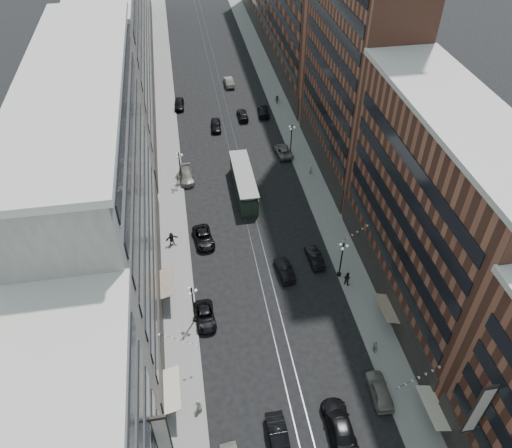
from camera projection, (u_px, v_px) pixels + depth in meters
ground at (236, 160)px, 82.48m from camera, size 220.00×220.00×0.00m
sidewalk_west at (167, 134)px, 88.46m from camera, size 4.00×180.00×0.15m
sidewalk_east at (288, 123)px, 91.22m from camera, size 4.00×180.00×0.15m
rail_west at (225, 129)px, 89.79m from camera, size 0.12×180.00×0.02m
rail_east at (232, 129)px, 89.97m from camera, size 0.12×180.00×0.02m
building_west_mid at (105, 207)px, 51.10m from camera, size 8.00×36.00×28.00m
building_west_far at (124, 12)px, 98.45m from camera, size 8.00×90.00×26.00m
building_east_mid at (433, 217)px, 52.99m from camera, size 8.00×30.00×24.00m
building_east_tower at (360, 35)px, 67.80m from camera, size 8.00×26.00×42.00m
lamppost_sw_far at (193, 303)px, 55.56m from camera, size 1.03×1.14×5.52m
lamppost_sw_mid at (180, 167)px, 75.57m from camera, size 1.03×1.14×5.52m
lamppost_se_far at (341, 258)px, 60.84m from camera, size 1.03×1.14×5.52m
lamppost_se_mid at (291, 139)px, 81.59m from camera, size 1.03×1.14×5.52m
streetcar at (244, 183)px, 74.97m from camera, size 2.76×12.45×3.44m
car_2 at (205, 316)px, 57.24m from camera, size 2.42×4.87×1.33m
car_4 at (379, 390)px, 50.04m from camera, size 2.12×4.85×1.63m
car_5 at (279, 437)px, 46.43m from camera, size 1.79×4.95×1.62m
car_6 at (339, 424)px, 47.32m from camera, size 2.49×5.98×1.73m
pedestrian_1 at (199, 405)px, 48.69m from camera, size 0.86×0.59×1.61m
pedestrian_2 at (171, 281)px, 60.92m from camera, size 0.78×0.46×1.55m
pedestrian_4 at (375, 347)px, 53.74m from camera, size 0.57×1.02×1.66m
car_7 at (204, 238)px, 67.16m from camera, size 2.99×5.38×1.42m
car_8 at (186, 176)px, 77.82m from camera, size 2.32×5.24×1.50m
car_9 at (179, 104)px, 95.38m from camera, size 2.13×4.63×1.54m
car_10 at (315, 257)px, 64.34m from camera, size 1.78×4.55×1.48m
car_11 at (283, 151)px, 83.18m from camera, size 2.70×5.12×1.37m
car_12 at (263, 111)px, 93.48m from camera, size 2.50×5.14×1.44m
car_13 at (216, 125)px, 89.39m from camera, size 2.11×4.56×1.51m
car_14 at (229, 82)px, 102.58m from camera, size 1.81×4.83×1.57m
pedestrian_5 at (172, 238)px, 66.47m from camera, size 1.82×0.97×1.88m
pedestrian_6 at (178, 179)px, 76.70m from camera, size 1.15×0.69×1.83m
pedestrian_7 at (347, 278)px, 61.04m from camera, size 1.03×1.03×1.94m
pedestrian_8 at (310, 170)px, 78.60m from camera, size 0.72×0.62×1.67m
pedestrian_9 at (277, 100)px, 96.32m from camera, size 1.12×0.67×1.61m
car_extra_0 at (285, 270)px, 62.65m from camera, size 2.09×4.75×1.52m
car_extra_1 at (243, 115)px, 92.32m from camera, size 1.84×4.49×1.52m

